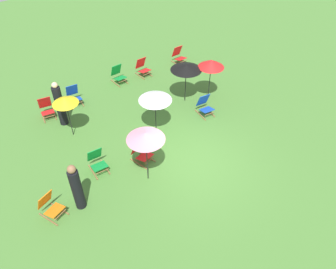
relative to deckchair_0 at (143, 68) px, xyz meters
The scene contains 17 objects.
ground_plane 6.14m from the deckchair_0, 112.95° to the right, with size 40.00×40.00×0.00m, color #477A33.
deckchair_0 is the anchor object (origin of this frame).
deckchair_1 1.24m from the deckchair_0, 169.15° to the left, with size 0.51×0.78×0.83m.
deckchair_2 4.01m from the deckchair_0, 90.56° to the right, with size 0.63×0.85×0.83m.
deckchair_4 2.08m from the deckchair_0, ahead, with size 0.54×0.80×0.83m.
deckchair_5 5.67m from the deckchair_0, 128.96° to the right, with size 0.59×0.83×0.83m.
deckchair_6 8.15m from the deckchair_0, 147.38° to the right, with size 0.67×0.86×0.83m.
deckchair_7 3.56m from the deckchair_0, behind, with size 0.62×0.84×0.83m.
deckchair_8 4.80m from the deckchair_0, behind, with size 0.65×0.86×0.83m.
deckchair_9 6.18m from the deckchair_0, 142.38° to the right, with size 0.59×0.83×0.83m.
umbrella_0 3.72m from the deckchair_0, 75.80° to the right, with size 1.06×1.06×1.81m.
umbrella_1 5.06m from the deckchair_0, 160.36° to the right, with size 0.91×0.91×1.66m.
umbrella_2 4.33m from the deckchair_0, 121.69° to the right, with size 1.18×1.18×1.72m.
umbrella_3 6.67m from the deckchair_0, 127.09° to the right, with size 1.14×1.14×1.94m.
umbrella_4 3.10m from the deckchair_0, 90.00° to the right, with size 1.26×1.26×1.72m.
person_0 7.70m from the deckchair_0, 142.34° to the right, with size 0.43×0.43×1.70m.
person_1 4.66m from the deckchair_0, 169.75° to the right, with size 0.44×0.44×1.84m.
Camera 1 is at (-5.75, -5.22, 8.01)m, focal length 34.94 mm.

